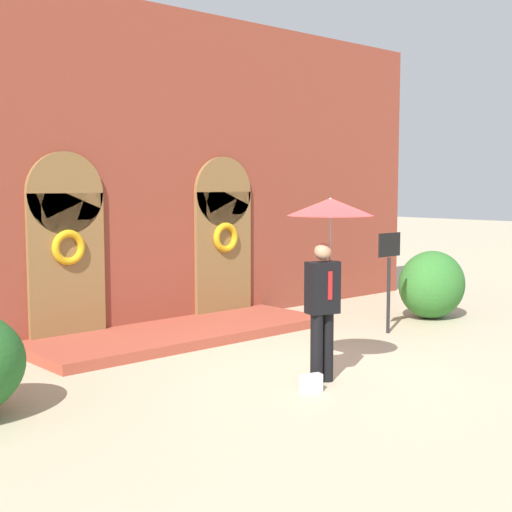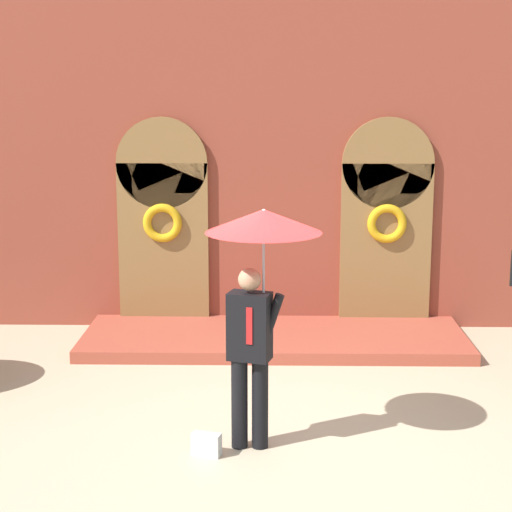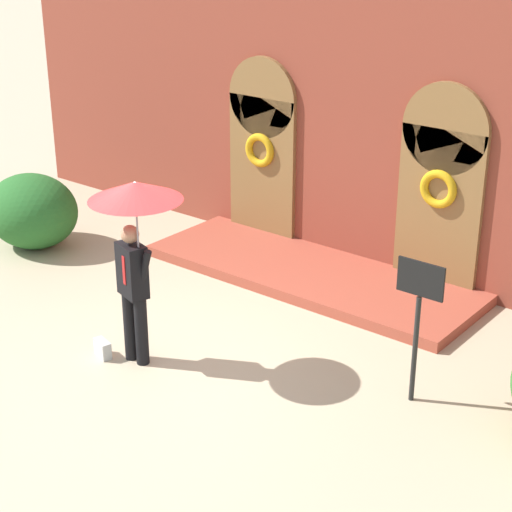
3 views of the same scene
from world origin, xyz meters
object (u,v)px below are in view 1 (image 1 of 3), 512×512
(person_with_umbrella, at_px, (328,234))
(sign_post, at_px, (389,266))
(handbag, at_px, (311,383))
(shrub_right, at_px, (432,285))

(person_with_umbrella, distance_m, sign_post, 3.38)
(handbag, bearing_deg, shrub_right, 35.72)
(person_with_umbrella, bearing_deg, sign_post, 23.87)
(sign_post, xyz_separation_m, shrub_right, (1.73, 0.31, -0.52))
(person_with_umbrella, xyz_separation_m, sign_post, (3.01, 1.33, -0.75))
(sign_post, bearing_deg, handbag, -156.49)
(handbag, xyz_separation_m, sign_post, (3.52, 1.53, 1.05))
(person_with_umbrella, xyz_separation_m, handbag, (-0.51, -0.20, -1.80))
(handbag, distance_m, shrub_right, 5.59)
(handbag, relative_size, sign_post, 0.16)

